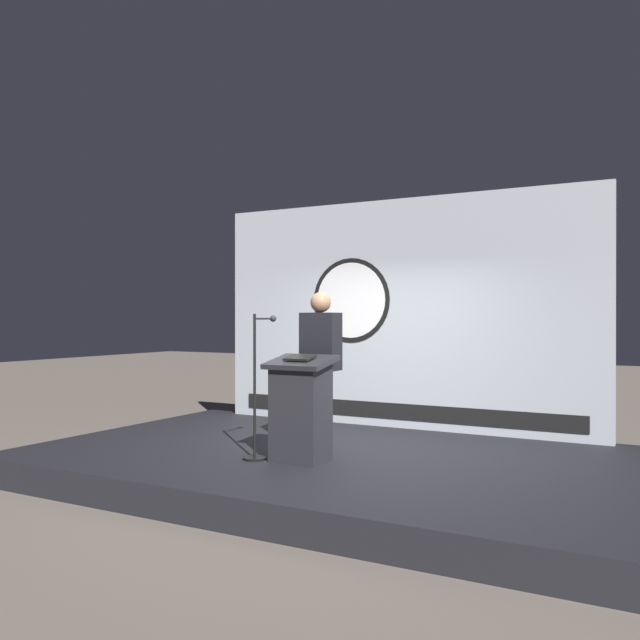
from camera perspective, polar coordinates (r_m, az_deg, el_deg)
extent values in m
plane|color=#6B6056|center=(7.38, 1.14, -13.43)|extent=(40.00, 40.00, 0.00)
cube|color=black|center=(7.35, 1.14, -12.29)|extent=(6.40, 4.00, 0.30)
cube|color=#B2B7C1|center=(8.85, 6.74, 0.57)|extent=(5.22, 0.10, 2.99)
cylinder|color=black|center=(9.08, 2.63, 1.68)|extent=(1.14, 0.02, 1.14)
cylinder|color=white|center=(9.08, 2.62, 1.69)|extent=(1.02, 0.02, 1.02)
cube|color=black|center=(8.88, 6.59, -7.69)|extent=(4.69, 0.02, 0.20)
cube|color=#26262B|center=(6.79, -1.65, -7.91)|extent=(0.52, 0.40, 0.97)
cube|color=#26262B|center=(6.73, -1.65, -3.59)|extent=(0.64, 0.50, 0.14)
cube|color=black|center=(6.71, -1.74, -3.22)|extent=(0.28, 0.20, 0.06)
cylinder|color=black|center=(7.22, 0.06, -7.76)|extent=(0.26, 0.26, 0.88)
cube|color=black|center=(7.16, 0.06, -1.83)|extent=(0.40, 0.24, 0.61)
sphere|color=#997051|center=(7.15, 0.06, 1.51)|extent=(0.22, 0.22, 0.22)
cylinder|color=black|center=(6.98, -5.57, -11.60)|extent=(0.24, 0.24, 0.02)
cylinder|color=black|center=(6.87, -5.57, -5.65)|extent=(0.03, 0.03, 1.48)
cylinder|color=black|center=(6.98, -4.78, 0.12)|extent=(0.02, 0.34, 0.02)
sphere|color=#262626|center=(7.12, -4.01, 0.12)|extent=(0.07, 0.07, 0.07)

